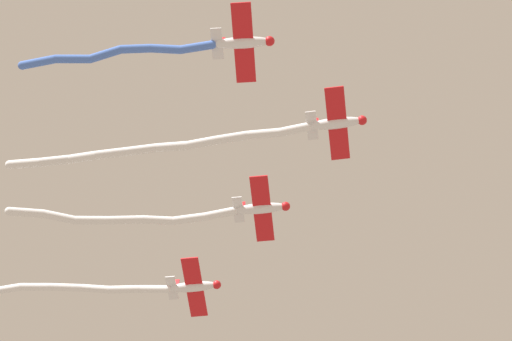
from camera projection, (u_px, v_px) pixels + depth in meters
name	position (u px, v px, depth m)	size (l,w,h in m)	color
airplane_lead	(337.00, 123.00, 74.18)	(6.86, 5.25, 1.70)	white
smoke_trail_lead	(158.00, 148.00, 74.71)	(8.06, 24.64, 1.89)	white
airplane_left_wing	(262.00, 208.00, 78.44)	(6.87, 5.24, 1.70)	white
smoke_trail_left_wing	(124.00, 217.00, 77.49)	(3.03, 19.58, 2.81)	white
airplane_right_wing	(243.00, 43.00, 70.88)	(6.88, 5.23, 1.70)	white
smoke_trail_right_wing	(117.00, 54.00, 71.25)	(4.85, 15.31, 1.41)	#4C75DB
airplane_slot	(194.00, 287.00, 82.44)	(6.87, 5.25, 1.70)	white
smoke_trail_slot	(38.00, 289.00, 84.66)	(7.51, 24.61, 4.36)	white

